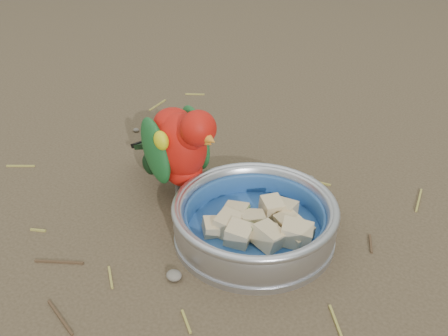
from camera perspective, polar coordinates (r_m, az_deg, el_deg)
The scene contains 6 objects.
ground at distance 0.73m, azimuth -3.21°, elevation -9.44°, with size 60.00×60.00×0.00m, color #4F3F2D.
food_bowl at distance 0.75m, azimuth 3.45°, elevation -7.43°, with size 0.24×0.24×0.02m, color #B2B2BA.
bowl_wall at distance 0.73m, azimuth 3.52°, elevation -5.58°, with size 0.24×0.24×0.04m, color #B2B2BA, non-canonical shape.
fruit_wedges at distance 0.74m, azimuth 3.51°, elevation -6.02°, with size 0.14×0.14×0.03m, color #D2B785, non-canonical shape.
lory_parrot at distance 0.79m, azimuth -4.96°, elevation 1.67°, with size 0.10×0.21×0.17m, color red, non-canonical shape.
ground_debris at distance 0.73m, azimuth -2.00°, elevation -9.06°, with size 0.90×0.80×0.01m, color #9D903E, non-canonical shape.
Camera 1 is at (0.36, -0.42, 0.47)m, focal length 40.00 mm.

